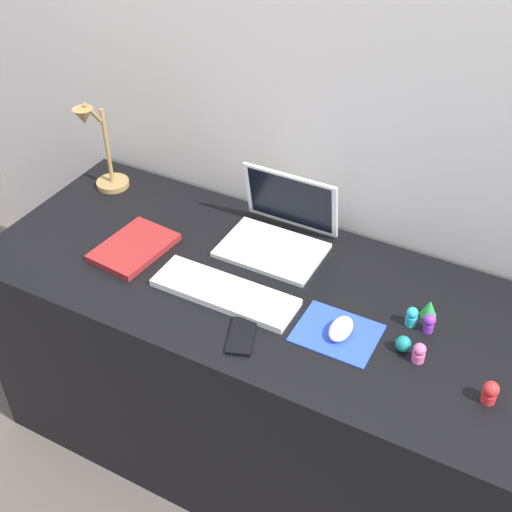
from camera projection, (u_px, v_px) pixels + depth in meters
name	position (u px, v px, depth m)	size (l,w,h in m)	color
ground_plane	(260.00, 442.00, 2.34)	(6.00, 6.00, 0.00)	#59514C
back_wall	(317.00, 190.00, 2.09)	(2.84, 0.05, 1.66)	silver
desk	(260.00, 371.00, 2.11)	(1.64, 0.68, 0.74)	black
laptop	(280.00, 228.00, 1.99)	(0.30, 0.25, 0.21)	white
keyboard	(225.00, 292.00, 1.83)	(0.41, 0.13, 0.02)	white
mousepad	(337.00, 333.00, 1.72)	(0.21, 0.17, 0.00)	blue
mouse	(341.00, 329.00, 1.71)	(0.06, 0.10, 0.03)	white
cell_phone	(241.00, 336.00, 1.71)	(0.06, 0.13, 0.01)	black
desk_lamp	(100.00, 151.00, 2.16)	(0.11, 0.17, 0.33)	#A5844C
notebook_pad	(134.00, 247.00, 1.99)	(0.17, 0.24, 0.02)	maroon
toy_figurine_red	(490.00, 392.00, 1.53)	(0.04, 0.04, 0.06)	red
toy_figurine_teal	(403.00, 344.00, 1.66)	(0.04, 0.04, 0.04)	teal
toy_figurine_purple	(429.00, 323.00, 1.71)	(0.03, 0.03, 0.05)	purple
toy_figurine_green	(429.00, 308.00, 1.76)	(0.04, 0.04, 0.05)	green
toy_figurine_cyan	(412.00, 316.00, 1.73)	(0.03, 0.03, 0.06)	#28B7CC
toy_figurine_pink	(419.00, 353.00, 1.63)	(0.03, 0.03, 0.05)	pink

